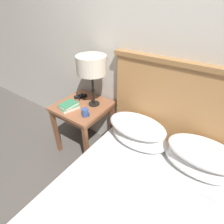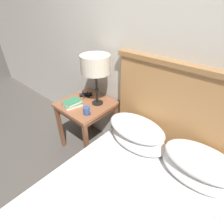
% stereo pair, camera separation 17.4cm
% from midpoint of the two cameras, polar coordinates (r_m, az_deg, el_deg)
% --- Properties ---
extents(ground_plane, '(20.00, 20.00, 0.00)m').
position_cam_midpoint_polar(ground_plane, '(1.95, -5.00, -30.35)').
color(ground_plane, '#514C47').
rests_on(ground_plane, ground).
extents(wall_back, '(8.00, 0.06, 2.60)m').
position_cam_midpoint_polar(wall_back, '(1.73, 18.14, 17.20)').
color(wall_back, beige).
rests_on(wall_back, ground_plane).
extents(nightstand, '(0.58, 0.58, 0.68)m').
position_cam_midpoint_polar(nightstand, '(2.14, -6.03, 0.80)').
color(nightstand, brown).
rests_on(nightstand, ground_plane).
extents(bed, '(1.45, 2.03, 1.30)m').
position_cam_midpoint_polar(bed, '(1.61, 6.52, -31.21)').
color(bed, brown).
rests_on(bed, ground_plane).
extents(table_lamp, '(0.32, 0.32, 0.57)m').
position_cam_midpoint_polar(table_lamp, '(1.88, -2.70, 15.02)').
color(table_lamp, black).
rests_on(table_lamp, nightstand).
extents(book_on_nightstand, '(0.20, 0.23, 0.04)m').
position_cam_midpoint_polar(book_on_nightstand, '(2.05, -10.46, 2.41)').
color(book_on_nightstand, silver).
rests_on(book_on_nightstand, nightstand).
extents(book_stacked_on_top, '(0.15, 0.20, 0.03)m').
position_cam_midpoint_polar(book_stacked_on_top, '(2.05, -10.56, 3.24)').
color(book_stacked_on_top, silver).
rests_on(book_stacked_on_top, book_on_nightstand).
extents(binoculars_pair, '(0.16, 0.16, 0.05)m').
position_cam_midpoint_polar(binoculars_pair, '(2.23, -6.35, 5.62)').
color(binoculars_pair, black).
rests_on(binoculars_pair, nightstand).
extents(coffee_mug, '(0.10, 0.08, 0.08)m').
position_cam_midpoint_polar(coffee_mug, '(1.87, -5.65, 0.33)').
color(coffee_mug, '#334C84').
rests_on(coffee_mug, nightstand).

